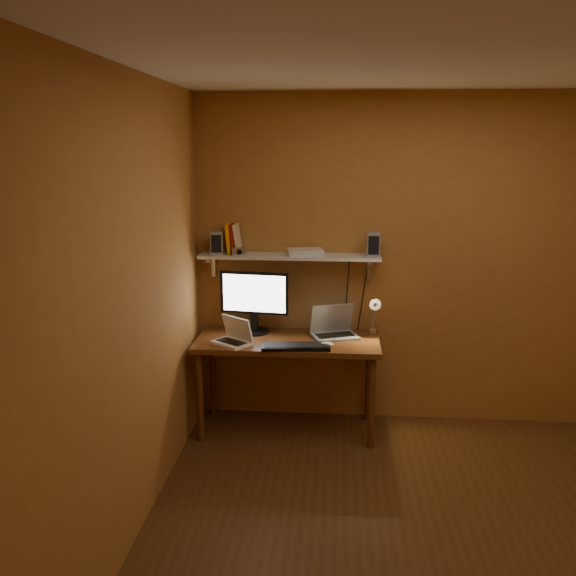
# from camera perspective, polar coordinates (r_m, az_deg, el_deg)

# --- Properties ---
(room) EXTENTS (3.44, 3.24, 2.64)m
(room) POSITION_cam_1_polar(r_m,az_deg,el_deg) (3.33, 14.58, -2.78)
(room) COLOR #553215
(room) RESTS_ON ground
(desk) EXTENTS (1.40, 0.60, 0.75)m
(desk) POSITION_cam_1_polar(r_m,az_deg,el_deg) (4.71, -0.04, -5.81)
(desk) COLOR brown
(desk) RESTS_ON ground
(wall_shelf) EXTENTS (1.40, 0.25, 0.21)m
(wall_shelf) POSITION_cam_1_polar(r_m,az_deg,el_deg) (4.72, 0.15, 2.96)
(wall_shelf) COLOR silver
(wall_shelf) RESTS_ON room
(monitor) EXTENTS (0.54, 0.26, 0.49)m
(monitor) POSITION_cam_1_polar(r_m,az_deg,el_deg) (4.78, -3.19, -1.03)
(monitor) COLOR black
(monitor) RESTS_ON desk
(laptop) EXTENTS (0.40, 0.34, 0.25)m
(laptop) POSITION_cam_1_polar(r_m,az_deg,el_deg) (4.75, 4.28, -3.75)
(laptop) COLOR gray
(laptop) RESTS_ON desk
(netbook) EXTENTS (0.34, 0.32, 0.20)m
(netbook) POSITION_cam_1_polar(r_m,az_deg,el_deg) (4.59, -5.06, -4.51)
(netbook) COLOR silver
(netbook) RESTS_ON desk
(keyboard) EXTENTS (0.51, 0.21, 0.03)m
(keyboard) POSITION_cam_1_polar(r_m,az_deg,el_deg) (4.47, 0.74, -5.50)
(keyboard) COLOR black
(keyboard) RESTS_ON desk
(mouse) EXTENTS (0.11, 0.07, 0.04)m
(mouse) POSITION_cam_1_polar(r_m,az_deg,el_deg) (4.51, 3.63, -5.28)
(mouse) COLOR silver
(mouse) RESTS_ON desk
(desk_lamp) EXTENTS (0.09, 0.23, 0.38)m
(desk_lamp) POSITION_cam_1_polar(r_m,az_deg,el_deg) (4.74, 8.07, -2.10)
(desk_lamp) COLOR silver
(desk_lamp) RESTS_ON desk
(speaker_left) EXTENTS (0.10, 0.10, 0.17)m
(speaker_left) POSITION_cam_1_polar(r_m,az_deg,el_deg) (4.77, -6.66, 4.23)
(speaker_left) COLOR gray
(speaker_left) RESTS_ON wall_shelf
(speaker_right) EXTENTS (0.10, 0.10, 0.18)m
(speaker_right) POSITION_cam_1_polar(r_m,az_deg,el_deg) (4.69, 7.98, 4.08)
(speaker_right) COLOR gray
(speaker_right) RESTS_ON wall_shelf
(books) EXTENTS (0.12, 0.16, 0.23)m
(books) POSITION_cam_1_polar(r_m,az_deg,el_deg) (4.78, -5.12, 4.62)
(books) COLOR #F79900
(books) RESTS_ON wall_shelf
(shelf_camera) EXTENTS (0.11, 0.06, 0.06)m
(shelf_camera) POSITION_cam_1_polar(r_m,az_deg,el_deg) (4.68, -4.61, 3.43)
(shelf_camera) COLOR silver
(shelf_camera) RESTS_ON wall_shelf
(router) EXTENTS (0.30, 0.23, 0.04)m
(router) POSITION_cam_1_polar(r_m,az_deg,el_deg) (4.71, 1.61, 3.41)
(router) COLOR silver
(router) RESTS_ON wall_shelf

